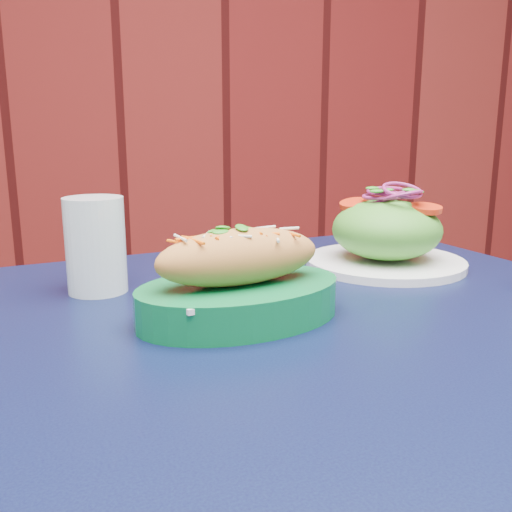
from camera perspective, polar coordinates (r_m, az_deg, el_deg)
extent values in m
cube|color=silver|center=(2.29, -3.23, 23.94)|extent=(5.00, 0.05, 2.80)
cube|color=#5A1110|center=(2.29, -3.20, 23.96)|extent=(4.90, 0.04, 2.80)
cube|color=black|center=(0.68, 7.64, -6.71)|extent=(0.96, 0.96, 0.03)
cylinder|color=black|center=(1.06, -20.97, -22.80)|extent=(0.04, 0.04, 0.72)
cylinder|color=black|center=(1.26, 11.75, -15.94)|extent=(0.04, 0.04, 0.72)
cube|color=white|center=(0.64, -1.65, -3.07)|extent=(0.20, 0.16, 0.01)
ellipsoid|color=#D98744|center=(0.63, -1.67, -0.07)|extent=(0.21, 0.12, 0.06)
cylinder|color=white|center=(0.91, 12.76, -0.62)|extent=(0.24, 0.24, 0.01)
ellipsoid|color=#4C992D|center=(0.90, 12.92, 2.60)|extent=(0.17, 0.17, 0.09)
cylinder|color=red|center=(0.88, 16.60, 4.90)|extent=(0.05, 0.05, 0.01)
cylinder|color=red|center=(0.90, 9.92, 5.44)|extent=(0.05, 0.05, 0.01)
cylinder|color=red|center=(0.94, 11.74, 5.61)|extent=(0.05, 0.05, 0.01)
torus|color=#952069|center=(0.89, 13.09, 5.82)|extent=(0.06, 0.06, 0.01)
torus|color=#952069|center=(0.89, 13.10, 6.08)|extent=(0.06, 0.06, 0.01)
torus|color=#952069|center=(0.89, 13.11, 6.33)|extent=(0.06, 0.06, 0.01)
torus|color=#952069|center=(0.89, 13.13, 6.59)|extent=(0.06, 0.06, 0.01)
torus|color=#952069|center=(0.89, 13.14, 6.84)|extent=(0.06, 0.06, 0.01)
cylinder|color=silver|center=(0.77, -15.74, 1.05)|extent=(0.08, 0.08, 0.12)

